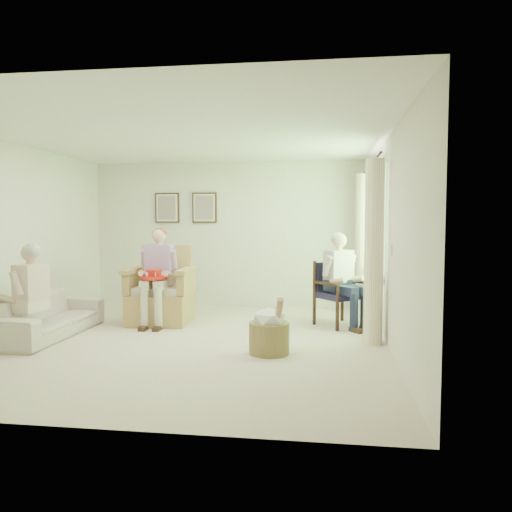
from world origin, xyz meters
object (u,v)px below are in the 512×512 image
object	(u,v)px
wicker_armchair	(161,298)
wood_armchair	(340,291)
red_hat	(154,276)
person_sofa	(27,289)
sofa	(47,316)
hatbox	(269,331)
person_dark	(340,273)
person_wicker	(157,268)

from	to	relation	value
wicker_armchair	wood_armchair	distance (m)	2.69
wood_armchair	red_hat	world-z (taller)	wood_armchair
person_sofa	sofa	bearing A→B (deg)	-173.24
wicker_armchair	sofa	world-z (taller)	wicker_armchair
sofa	hatbox	world-z (taller)	hatbox
person_dark	person_sofa	world-z (taller)	person_dark
sofa	red_hat	world-z (taller)	red_hat
hatbox	red_hat	bearing A→B (deg)	146.44
person_dark	person_sofa	size ratio (longest dim) A/B	1.09
wicker_armchair	wood_armchair	world-z (taller)	wicker_armchair
sofa	person_dark	world-z (taller)	person_dark
sofa	red_hat	xyz separation A→B (m)	(1.23, 0.73, 0.48)
person_dark	hatbox	size ratio (longest dim) A/B	1.94
wicker_armchair	person_dark	size ratio (longest dim) A/B	0.87
wood_armchair	person_dark	distance (m)	0.32
person_dark	sofa	bearing A→B (deg)	156.47
sofa	person_dark	xyz separation A→B (m)	(3.90, 1.15, 0.50)
wicker_armchair	sofa	bearing A→B (deg)	-141.30
wood_armchair	person_sofa	xyz separation A→B (m)	(-3.90, -1.74, 0.19)
sofa	person_wicker	xyz separation A→B (m)	(1.22, 0.93, 0.56)
person_dark	wicker_armchair	bearing A→B (deg)	141.49
wicker_armchair	sofa	distance (m)	1.63
person_dark	person_wicker	bearing A→B (deg)	144.74
wood_armchair	red_hat	bearing A→B (deg)	152.20
hatbox	sofa	bearing A→B (deg)	171.19
person_sofa	wood_armchair	bearing A→B (deg)	120.76
person_wicker	person_dark	distance (m)	2.69
wood_armchair	person_dark	xyz separation A→B (m)	(0.00, -0.15, 0.28)
person_wicker	person_sofa	distance (m)	1.84
person_wicker	person_sofa	size ratio (longest dim) A/B	1.15
wood_armchair	person_sofa	size ratio (longest dim) A/B	0.75
hatbox	wicker_armchair	bearing A→B (deg)	139.56
wood_armchair	person_sofa	world-z (taller)	person_sofa
person_sofa	red_hat	size ratio (longest dim) A/B	3.32
person_dark	hatbox	bearing A→B (deg)	-157.77
sofa	person_wicker	distance (m)	1.63
red_hat	hatbox	world-z (taller)	red_hat
wicker_armchair	hatbox	size ratio (longest dim) A/B	1.68
person_sofa	person_wicker	bearing A→B (deg)	144.89
sofa	person_sofa	xyz separation A→B (m)	(0.00, -0.43, 0.41)
wood_armchair	sofa	world-z (taller)	wood_armchair
wicker_armchair	person_wicker	distance (m)	0.49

